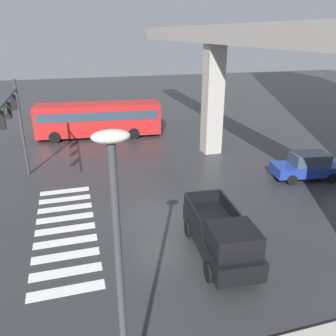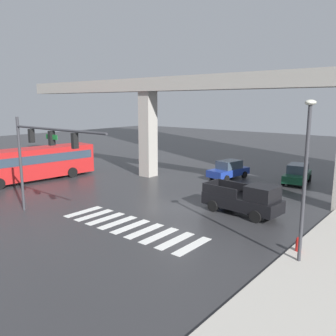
{
  "view_description": "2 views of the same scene",
  "coord_description": "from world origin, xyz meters",
  "px_view_note": "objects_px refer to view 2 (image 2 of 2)",
  "views": [
    {
      "loc": [
        15.05,
        -3.76,
        8.82
      ],
      "look_at": [
        -1.77,
        1.06,
        1.88
      ],
      "focal_mm": 36.69,
      "sensor_mm": 36.0,
      "label": 1
    },
    {
      "loc": [
        13.97,
        -18.17,
        7.16
      ],
      "look_at": [
        -1.35,
        0.48,
        2.57
      ],
      "focal_mm": 37.48,
      "sensor_mm": 36.0,
      "label": 2
    }
  ],
  "objects_px": {
    "traffic_signal_mast": "(41,146)",
    "street_lamp_near_corner": "(306,164)",
    "city_bus": "(35,162)",
    "sedan_blue": "(229,170)",
    "sedan_dark_green": "(297,174)",
    "fire_hydrant": "(298,245)",
    "pickup_truck": "(246,200)"
  },
  "relations": [
    {
      "from": "sedan_blue",
      "to": "street_lamp_near_corner",
      "type": "height_order",
      "value": "street_lamp_near_corner"
    },
    {
      "from": "sedan_dark_green",
      "to": "city_bus",
      "type": "bearing_deg",
      "value": -143.64
    },
    {
      "from": "traffic_signal_mast",
      "to": "fire_hydrant",
      "type": "height_order",
      "value": "traffic_signal_mast"
    },
    {
      "from": "pickup_truck",
      "to": "sedan_blue",
      "type": "distance_m",
      "value": 10.77
    },
    {
      "from": "sedan_dark_green",
      "to": "street_lamp_near_corner",
      "type": "bearing_deg",
      "value": -70.19
    },
    {
      "from": "traffic_signal_mast",
      "to": "sedan_blue",
      "type": "bearing_deg",
      "value": 80.15
    },
    {
      "from": "fire_hydrant",
      "to": "city_bus",
      "type": "bearing_deg",
      "value": 178.39
    },
    {
      "from": "pickup_truck",
      "to": "fire_hydrant",
      "type": "xyz_separation_m",
      "value": [
        4.71,
        -3.81,
        -0.56
      ]
    },
    {
      "from": "sedan_blue",
      "to": "street_lamp_near_corner",
      "type": "relative_size",
      "value": 0.63
    },
    {
      "from": "street_lamp_near_corner",
      "to": "city_bus",
      "type": "bearing_deg",
      "value": 176.09
    },
    {
      "from": "traffic_signal_mast",
      "to": "fire_hydrant",
      "type": "bearing_deg",
      "value": 18.73
    },
    {
      "from": "sedan_blue",
      "to": "fire_hydrant",
      "type": "bearing_deg",
      "value": -48.95
    },
    {
      "from": "fire_hydrant",
      "to": "sedan_blue",
      "type": "bearing_deg",
      "value": 131.05
    },
    {
      "from": "city_bus",
      "to": "sedan_blue",
      "type": "xyz_separation_m",
      "value": [
        13.36,
        11.89,
        -0.87
      ]
    },
    {
      "from": "city_bus",
      "to": "traffic_signal_mast",
      "type": "height_order",
      "value": "traffic_signal_mast"
    },
    {
      "from": "city_bus",
      "to": "fire_hydrant",
      "type": "distance_m",
      "value": 24.36
    },
    {
      "from": "sedan_dark_green",
      "to": "fire_hydrant",
      "type": "height_order",
      "value": "sedan_dark_green"
    },
    {
      "from": "pickup_truck",
      "to": "sedan_blue",
      "type": "relative_size",
      "value": 1.16
    },
    {
      "from": "street_lamp_near_corner",
      "to": "fire_hydrant",
      "type": "height_order",
      "value": "street_lamp_near_corner"
    },
    {
      "from": "pickup_truck",
      "to": "city_bus",
      "type": "bearing_deg",
      "value": -170.94
    },
    {
      "from": "sedan_dark_green",
      "to": "traffic_signal_mast",
      "type": "relative_size",
      "value": 0.52
    },
    {
      "from": "city_bus",
      "to": "traffic_signal_mast",
      "type": "xyz_separation_m",
      "value": [
        10.36,
        -5.42,
        2.84
      ]
    },
    {
      "from": "sedan_blue",
      "to": "sedan_dark_green",
      "type": "bearing_deg",
      "value": 20.54
    },
    {
      "from": "city_bus",
      "to": "street_lamp_near_corner",
      "type": "xyz_separation_m",
      "value": [
        24.71,
        -1.69,
        2.83
      ]
    },
    {
      "from": "sedan_blue",
      "to": "street_lamp_near_corner",
      "type": "xyz_separation_m",
      "value": [
        11.35,
        -13.58,
        3.7
      ]
    },
    {
      "from": "city_bus",
      "to": "street_lamp_near_corner",
      "type": "bearing_deg",
      "value": -3.91
    },
    {
      "from": "traffic_signal_mast",
      "to": "street_lamp_near_corner",
      "type": "bearing_deg",
      "value": 14.55
    },
    {
      "from": "city_bus",
      "to": "sedan_dark_green",
      "type": "distance_m",
      "value": 23.67
    },
    {
      "from": "sedan_dark_green",
      "to": "fire_hydrant",
      "type": "distance_m",
      "value": 15.63
    },
    {
      "from": "traffic_signal_mast",
      "to": "street_lamp_near_corner",
      "type": "distance_m",
      "value": 14.83
    },
    {
      "from": "city_bus",
      "to": "traffic_signal_mast",
      "type": "distance_m",
      "value": 12.03
    },
    {
      "from": "street_lamp_near_corner",
      "to": "traffic_signal_mast",
      "type": "bearing_deg",
      "value": -165.45
    }
  ]
}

